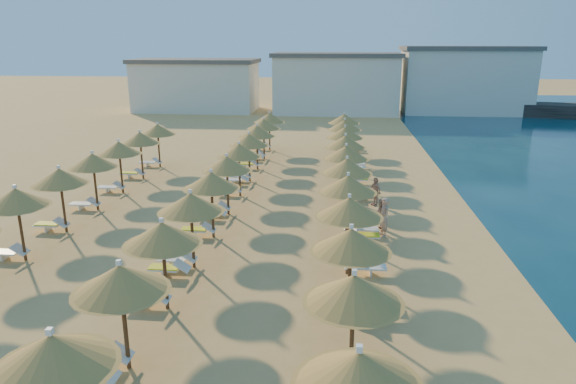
# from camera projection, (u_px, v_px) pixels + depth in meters

# --- Properties ---
(ground) EXTENTS (220.00, 220.00, 0.00)m
(ground) POSITION_uv_depth(u_px,v_px,m) (270.00, 246.00, 22.46)
(ground) COLOR tan
(ground) RESTS_ON ground
(jetty) EXTENTS (30.20, 9.90, 1.50)m
(jetty) POSITION_uv_depth(u_px,v_px,m) (572.00, 111.00, 60.58)
(jetty) COLOR black
(jetty) RESTS_ON ground
(hotel_blocks) EXTENTS (49.39, 10.17, 8.10)m
(hotel_blocks) POSITION_uv_depth(u_px,v_px,m) (341.00, 82.00, 64.40)
(hotel_blocks) COLOR silver
(hotel_blocks) RESTS_ON ground
(parasol_row_east) EXTENTS (2.58, 35.43, 3.20)m
(parasol_row_east) POSITION_uv_depth(u_px,v_px,m) (347.00, 167.00, 25.31)
(parasol_row_east) COLOR brown
(parasol_row_east) RESTS_ON ground
(parasol_row_west) EXTENTS (2.58, 35.43, 3.20)m
(parasol_row_west) POSITION_uv_depth(u_px,v_px,m) (227.00, 165.00, 25.86)
(parasol_row_west) COLOR brown
(parasol_row_west) RESTS_ON ground
(parasol_row_inland) EXTENTS (2.58, 22.29, 3.20)m
(parasol_row_inland) POSITION_uv_depth(u_px,v_px,m) (93.00, 162.00, 26.52)
(parasol_row_inland) COLOR brown
(parasol_row_inland) RESTS_ON ground
(loungers) EXTENTS (16.05, 34.31, 0.66)m
(loungers) POSITION_uv_depth(u_px,v_px,m) (251.00, 209.00, 26.35)
(loungers) COLOR white
(loungers) RESTS_ON ground
(beachgoer_b) EXTENTS (0.75, 0.87, 1.54)m
(beachgoer_b) POSITION_uv_depth(u_px,v_px,m) (381.00, 215.00, 24.09)
(beachgoer_b) COLOR tan
(beachgoer_b) RESTS_ON ground
(beachgoer_c) EXTENTS (0.78, 0.98, 1.56)m
(beachgoer_c) POSITION_uv_depth(u_px,v_px,m) (375.00, 191.00, 27.85)
(beachgoer_c) COLOR tan
(beachgoer_c) RESTS_ON ground
(beachgoer_a) EXTENTS (0.63, 0.77, 1.81)m
(beachgoer_a) POSITION_uv_depth(u_px,v_px,m) (384.00, 217.00, 23.38)
(beachgoer_a) COLOR tan
(beachgoer_a) RESTS_ON ground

